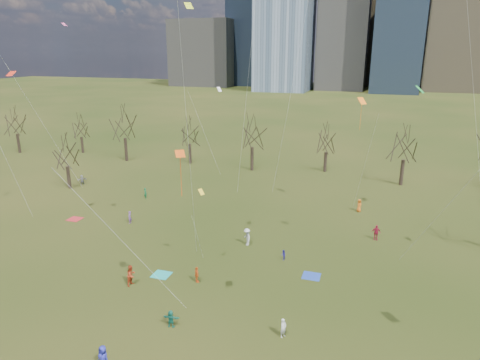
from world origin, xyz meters
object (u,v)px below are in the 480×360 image
(blanket_teal, at_px, (161,275))
(person_1, at_px, (283,328))
(person_2, at_px, (131,275))
(person_4, at_px, (197,275))
(blanket_navy, at_px, (311,276))
(blanket_crimson, at_px, (75,219))
(person_0, at_px, (103,358))

(blanket_teal, xyz_separation_m, person_1, (12.54, -5.18, 0.72))
(person_2, bearing_deg, blanket_teal, -27.79)
(blanket_teal, height_order, person_4, person_4)
(blanket_navy, height_order, person_1, person_1)
(blanket_crimson, bearing_deg, person_2, -36.85)
(blanket_navy, xyz_separation_m, person_2, (-14.74, -6.38, 0.93))
(blanket_crimson, height_order, person_2, person_2)
(person_0, bearing_deg, blanket_teal, 115.21)
(blanket_navy, distance_m, blanket_crimson, 29.97)
(person_2, bearing_deg, person_1, -94.41)
(blanket_teal, distance_m, person_0, 12.25)
(person_0, xyz_separation_m, person_4, (1.31, 11.84, -0.15))
(blanket_teal, bearing_deg, blanket_navy, 17.10)
(blanket_navy, distance_m, person_0, 19.36)
(blanket_navy, height_order, person_0, person_0)
(person_1, height_order, person_4, person_4)
(person_0, bearing_deg, person_2, 126.49)
(blanket_navy, distance_m, person_2, 16.09)
(blanket_teal, distance_m, person_1, 13.59)
(blanket_navy, relative_size, person_2, 0.85)
(blanket_teal, relative_size, person_2, 0.85)
(blanket_teal, xyz_separation_m, blanket_navy, (13.12, 4.04, 0.00))
(blanket_crimson, height_order, person_0, person_0)
(blanket_navy, height_order, person_2, person_2)
(person_2, distance_m, person_4, 5.69)
(person_2, bearing_deg, blanket_navy, -59.69)
(blanket_crimson, bearing_deg, person_1, -25.70)
(person_4, bearing_deg, person_0, 135.99)
(blanket_crimson, height_order, person_4, person_4)
(blanket_crimson, bearing_deg, person_0, -47.89)
(blanket_teal, distance_m, blanket_crimson, 18.67)
(person_1, distance_m, person_4, 10.24)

